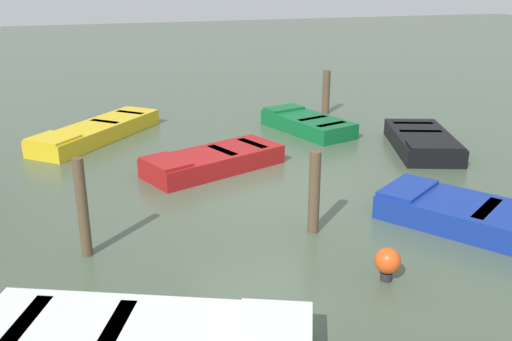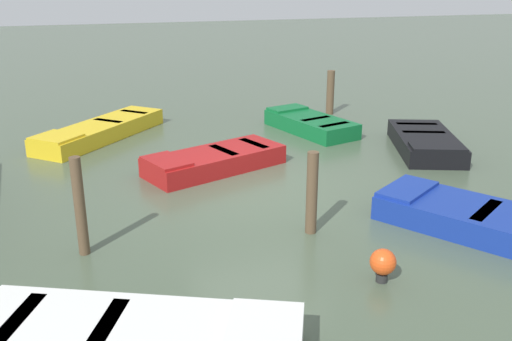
# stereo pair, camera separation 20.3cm
# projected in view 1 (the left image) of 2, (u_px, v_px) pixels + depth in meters

# --- Properties ---
(ground_plane) EXTENTS (80.00, 80.00, 0.00)m
(ground_plane) POSITION_uv_depth(u_px,v_px,m) (256.00, 187.00, 11.14)
(ground_plane) COLOR #475642
(rowboat_green) EXTENTS (2.89, 1.85, 0.46)m
(rowboat_green) POSITION_uv_depth(u_px,v_px,m) (307.00, 123.00, 15.03)
(rowboat_green) COLOR #0F602D
(rowboat_green) RESTS_ON ground_plane
(rowboat_white) EXTENTS (2.61, 3.86, 0.46)m
(rowboat_white) POSITION_uv_depth(u_px,v_px,m) (145.00, 340.00, 6.15)
(rowboat_white) COLOR silver
(rowboat_white) RESTS_ON ground_plane
(rowboat_red) EXTENTS (2.16, 3.22, 0.46)m
(rowboat_red) POSITION_uv_depth(u_px,v_px,m) (213.00, 160.00, 12.04)
(rowboat_red) COLOR maroon
(rowboat_red) RESTS_ON ground_plane
(rowboat_blue) EXTENTS (3.18, 2.73, 0.46)m
(rowboat_blue) POSITION_uv_depth(u_px,v_px,m) (470.00, 215.00, 9.34)
(rowboat_blue) COLOR navy
(rowboat_blue) RESTS_ON ground_plane
(rowboat_yellow) EXTENTS (3.63, 3.46, 0.46)m
(rowboat_yellow) POSITION_uv_depth(u_px,v_px,m) (97.00, 131.00, 14.26)
(rowboat_yellow) COLOR gold
(rowboat_yellow) RESTS_ON ground_plane
(rowboat_black) EXTENTS (3.12, 2.20, 0.46)m
(rowboat_black) POSITION_uv_depth(u_px,v_px,m) (422.00, 141.00, 13.43)
(rowboat_black) COLOR black
(rowboat_black) RESTS_ON ground_plane
(mooring_piling_near_right) EXTENTS (0.22, 0.22, 1.29)m
(mooring_piling_near_right) POSITION_uv_depth(u_px,v_px,m) (326.00, 92.00, 16.78)
(mooring_piling_near_right) COLOR brown
(mooring_piling_near_right) RESTS_ON ground_plane
(mooring_piling_far_right) EXTENTS (0.16, 0.16, 1.52)m
(mooring_piling_far_right) POSITION_uv_depth(u_px,v_px,m) (83.00, 208.00, 8.22)
(mooring_piling_far_right) COLOR brown
(mooring_piling_far_right) RESTS_ON ground_plane
(mooring_piling_mid_right) EXTENTS (0.18, 0.18, 1.37)m
(mooring_piling_mid_right) POSITION_uv_depth(u_px,v_px,m) (314.00, 193.00, 9.00)
(mooring_piling_mid_right) COLOR brown
(mooring_piling_mid_right) RESTS_ON ground_plane
(marker_buoy) EXTENTS (0.36, 0.36, 0.48)m
(marker_buoy) POSITION_uv_depth(u_px,v_px,m) (388.00, 262.00, 7.68)
(marker_buoy) COLOR #262626
(marker_buoy) RESTS_ON ground_plane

